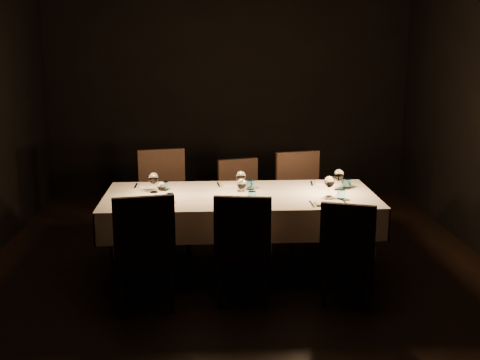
{
  "coord_description": "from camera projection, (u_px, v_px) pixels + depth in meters",
  "views": [
    {
      "loc": [
        -0.3,
        -5.42,
        2.16
      ],
      "look_at": [
        0.0,
        0.0,
        0.9
      ],
      "focal_mm": 45.0,
      "sensor_mm": 36.0,
      "label": 1
    }
  ],
  "objects": [
    {
      "name": "chair_near_right",
      "position": [
        348.0,
        249.0,
        4.91
      ],
      "size": [
        0.55,
        0.55,
        0.91
      ],
      "rotation": [
        0.0,
        0.0,
        2.8
      ],
      "color": "black",
      "rests_on": "ground"
    },
    {
      "name": "place_setting_far_center",
      "position": [
        241.0,
        181.0,
        5.8
      ],
      "size": [
        0.36,
        0.42,
        0.2
      ],
      "rotation": [
        0.0,
        0.0,
        0.09
      ],
      "color": "beige",
      "rests_on": "dining_table"
    },
    {
      "name": "chair_near_left",
      "position": [
        144.0,
        247.0,
        4.82
      ],
      "size": [
        0.56,
        0.56,
        1.0
      ],
      "rotation": [
        0.0,
        0.0,
        3.34
      ],
      "color": "black",
      "rests_on": "ground"
    },
    {
      "name": "place_setting_near_right",
      "position": [
        332.0,
        191.0,
        5.42
      ],
      "size": [
        0.35,
        0.41,
        0.19
      ],
      "rotation": [
        0.0,
        0.0,
        0.03
      ],
      "color": "beige",
      "rests_on": "dining_table"
    },
    {
      "name": "place_setting_near_center",
      "position": [
        243.0,
        193.0,
        5.38
      ],
      "size": [
        0.34,
        0.4,
        0.18
      ],
      "rotation": [
        0.0,
        0.0,
        0.11
      ],
      "color": "beige",
      "rests_on": "dining_table"
    },
    {
      "name": "chair_far_right",
      "position": [
        301.0,
        196.0,
        6.41
      ],
      "size": [
        0.58,
        0.58,
        1.0
      ],
      "rotation": [
        0.0,
        0.0,
        0.22
      ],
      "color": "black",
      "rests_on": "ground"
    },
    {
      "name": "chair_far_left",
      "position": [
        164.0,
        195.0,
        6.35
      ],
      "size": [
        0.59,
        0.59,
        1.04
      ],
      "rotation": [
        0.0,
        0.0,
        0.2
      ],
      "color": "black",
      "rests_on": "ground"
    },
    {
      "name": "dining_table",
      "position": [
        240.0,
        202.0,
        5.62
      ],
      "size": [
        2.52,
        1.12,
        0.76
      ],
      "color": "black",
      "rests_on": "ground"
    },
    {
      "name": "place_setting_near_left",
      "position": [
        161.0,
        195.0,
        5.34
      ],
      "size": [
        0.29,
        0.39,
        0.16
      ],
      "rotation": [
        0.0,
        0.0,
        0.05
      ],
      "color": "beige",
      "rests_on": "dining_table"
    },
    {
      "name": "place_setting_far_right",
      "position": [
        337.0,
        180.0,
        5.85
      ],
      "size": [
        0.38,
        0.42,
        0.2
      ],
      "rotation": [
        0.0,
        0.0,
        -0.12
      ],
      "color": "beige",
      "rests_on": "dining_table"
    },
    {
      "name": "place_setting_far_left",
      "position": [
        155.0,
        182.0,
        5.75
      ],
      "size": [
        0.34,
        0.41,
        0.19
      ],
      "rotation": [
        0.0,
        0.0,
        0.0
      ],
      "color": "beige",
      "rests_on": "dining_table"
    },
    {
      "name": "room",
      "position": [
        240.0,
        116.0,
        5.44
      ],
      "size": [
        5.01,
        6.01,
        3.01
      ],
      "color": "black",
      "rests_on": "ground"
    },
    {
      "name": "chair_far_center",
      "position": [
        241.0,
        198.0,
        6.46
      ],
      "size": [
        0.54,
        0.54,
        0.92
      ],
      "rotation": [
        0.0,
        0.0,
        0.27
      ],
      "color": "black",
      "rests_on": "ground"
    },
    {
      "name": "chair_near_center",
      "position": [
        244.0,
        244.0,
        4.95
      ],
      "size": [
        0.52,
        0.52,
        0.96
      ],
      "rotation": [
        0.0,
        0.0,
        3.0
      ],
      "color": "black",
      "rests_on": "ground"
    }
  ]
}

